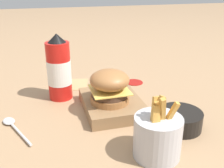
% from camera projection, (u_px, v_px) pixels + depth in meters
% --- Properties ---
extents(ground_plane, '(6.00, 6.00, 0.00)m').
position_uv_depth(ground_plane, '(126.00, 99.00, 0.90)').
color(ground_plane, '#9E7A56').
extents(serving_board, '(0.23, 0.17, 0.04)m').
position_uv_depth(serving_board, '(112.00, 104.00, 0.82)').
color(serving_board, olive).
rests_on(serving_board, ground_plane).
extents(burger, '(0.12, 0.12, 0.10)m').
position_uv_depth(burger, '(110.00, 86.00, 0.78)').
color(burger, '#9E6638').
rests_on(burger, serving_board).
extents(ketchup_bottle, '(0.08, 0.08, 0.22)m').
position_uv_depth(ketchup_bottle, '(59.00, 70.00, 0.87)').
color(ketchup_bottle, red).
rests_on(ketchup_bottle, ground_plane).
extents(fries_basket, '(0.11, 0.11, 0.16)m').
position_uv_depth(fries_basket, '(157.00, 136.00, 0.60)').
color(fries_basket, '#B7B7BC').
rests_on(fries_basket, ground_plane).
extents(side_bowl, '(0.12, 0.12, 0.05)m').
position_uv_depth(side_bowl, '(180.00, 119.00, 0.72)').
color(side_bowl, black).
rests_on(side_bowl, ground_plane).
extents(spoon, '(0.17, 0.09, 0.01)m').
position_uv_depth(spoon, '(12.00, 124.00, 0.73)').
color(spoon, silver).
rests_on(spoon, ground_plane).
extents(ketchup_puddle, '(0.07, 0.07, 0.00)m').
position_uv_depth(ketchup_puddle, '(134.00, 82.00, 1.04)').
color(ketchup_puddle, '#9E140F').
rests_on(ketchup_puddle, ground_plane).
extents(parchment_square, '(0.14, 0.14, 0.00)m').
position_uv_depth(parchment_square, '(72.00, 84.00, 1.02)').
color(parchment_square, tan).
rests_on(parchment_square, ground_plane).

